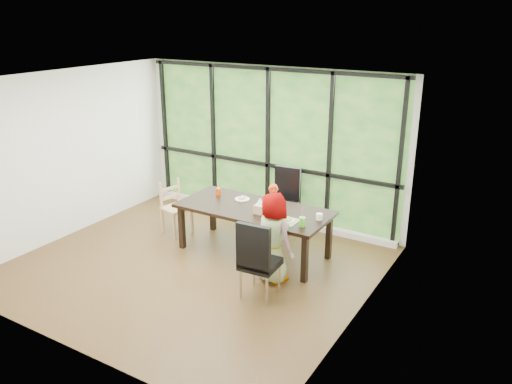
% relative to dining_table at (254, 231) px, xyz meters
% --- Properties ---
extents(ground, '(5.00, 5.00, 0.00)m').
position_rel_dining_table_xyz_m(ground, '(-0.53, -0.84, -0.38)').
color(ground, black).
rests_on(ground, ground).
extents(back_wall, '(5.00, 0.00, 5.00)m').
position_rel_dining_table_xyz_m(back_wall, '(-0.53, 1.41, 0.98)').
color(back_wall, silver).
rests_on(back_wall, ground).
extents(foliage_backdrop, '(4.80, 0.02, 2.65)m').
position_rel_dining_table_xyz_m(foliage_backdrop, '(-0.53, 1.39, 0.98)').
color(foliage_backdrop, '#1D471C').
rests_on(foliage_backdrop, back_wall).
extents(window_mullions, '(4.80, 0.06, 2.65)m').
position_rel_dining_table_xyz_m(window_mullions, '(-0.53, 1.35, 0.98)').
color(window_mullions, black).
rests_on(window_mullions, back_wall).
extents(window_sill, '(4.80, 0.12, 0.10)m').
position_rel_dining_table_xyz_m(window_sill, '(-0.53, 1.31, -0.33)').
color(window_sill, silver).
rests_on(window_sill, ground).
extents(dining_table, '(2.34, 1.06, 0.75)m').
position_rel_dining_table_xyz_m(dining_table, '(0.00, 0.00, 0.00)').
color(dining_table, black).
rests_on(dining_table, ground).
extents(chair_window_leather, '(0.50, 0.50, 1.08)m').
position_rel_dining_table_xyz_m(chair_window_leather, '(-0.02, 0.99, 0.17)').
color(chair_window_leather, black).
rests_on(chair_window_leather, ground).
extents(chair_interior_leather, '(0.49, 0.49, 1.08)m').
position_rel_dining_table_xyz_m(chair_interior_leather, '(0.72, -1.03, 0.17)').
color(chair_interior_leather, black).
rests_on(chair_interior_leather, ground).
extents(chair_end_beech, '(0.49, 0.51, 0.90)m').
position_rel_dining_table_xyz_m(chair_end_beech, '(-1.49, -0.01, 0.08)').
color(chair_end_beech, tan).
rests_on(chair_end_beech, ground).
extents(child_toddler, '(0.38, 0.30, 0.94)m').
position_rel_dining_table_xyz_m(child_toddler, '(-0.00, 0.62, 0.09)').
color(child_toddler, red).
rests_on(child_toddler, ground).
extents(child_older, '(0.72, 0.57, 1.28)m').
position_rel_dining_table_xyz_m(child_older, '(0.69, -0.58, 0.26)').
color(child_older, slate).
rests_on(child_older, ground).
extents(placemat, '(0.43, 0.31, 0.01)m').
position_rel_dining_table_xyz_m(placemat, '(0.61, -0.22, 0.38)').
color(placemat, tan).
rests_on(placemat, dining_table).
extents(plate_far, '(0.23, 0.23, 0.01)m').
position_rel_dining_table_xyz_m(plate_far, '(-0.34, 0.21, 0.38)').
color(plate_far, white).
rests_on(plate_far, dining_table).
extents(plate_near, '(0.22, 0.22, 0.01)m').
position_rel_dining_table_xyz_m(plate_near, '(0.66, -0.21, 0.38)').
color(plate_near, white).
rests_on(plate_near, dining_table).
extents(orange_cup, '(0.07, 0.07, 0.12)m').
position_rel_dining_table_xyz_m(orange_cup, '(-0.77, 0.18, 0.43)').
color(orange_cup, '#DC3C00').
rests_on(orange_cup, dining_table).
extents(green_cup, '(0.09, 0.09, 0.14)m').
position_rel_dining_table_xyz_m(green_cup, '(0.94, -0.27, 0.44)').
color(green_cup, '#5ADB34').
rests_on(green_cup, dining_table).
extents(white_mug, '(0.09, 0.09, 0.09)m').
position_rel_dining_table_xyz_m(white_mug, '(1.04, 0.07, 0.42)').
color(white_mug, white).
rests_on(white_mug, dining_table).
extents(tissue_box, '(0.15, 0.15, 0.13)m').
position_rel_dining_table_xyz_m(tissue_box, '(0.19, -0.14, 0.44)').
color(tissue_box, tan).
rests_on(tissue_box, dining_table).
extents(crepe_rolls_far, '(0.10, 0.12, 0.04)m').
position_rel_dining_table_xyz_m(crepe_rolls_far, '(-0.34, 0.21, 0.41)').
color(crepe_rolls_far, tan).
rests_on(crepe_rolls_far, plate_far).
extents(crepe_rolls_near, '(0.15, 0.12, 0.04)m').
position_rel_dining_table_xyz_m(crepe_rolls_near, '(0.66, -0.21, 0.41)').
color(crepe_rolls_near, tan).
rests_on(crepe_rolls_near, plate_near).
extents(straw_white, '(0.01, 0.04, 0.20)m').
position_rel_dining_table_xyz_m(straw_white, '(-0.77, 0.18, 0.53)').
color(straw_white, white).
rests_on(straw_white, orange_cup).
extents(straw_pink, '(0.01, 0.04, 0.20)m').
position_rel_dining_table_xyz_m(straw_pink, '(0.94, -0.27, 0.55)').
color(straw_pink, pink).
rests_on(straw_pink, green_cup).
extents(tissue, '(0.12, 0.12, 0.11)m').
position_rel_dining_table_xyz_m(tissue, '(0.19, -0.14, 0.56)').
color(tissue, white).
rests_on(tissue, tissue_box).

